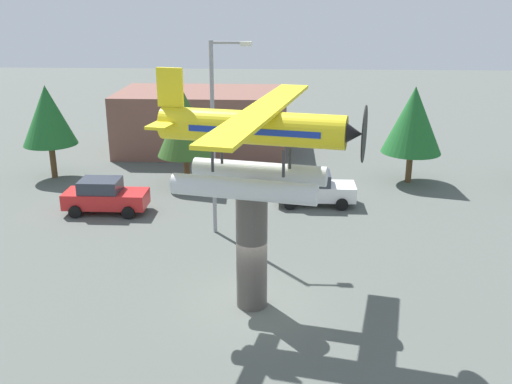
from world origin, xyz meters
The scene contains 10 objects.
ground_plane centered at (0.00, 0.00, 0.00)m, with size 140.00×140.00×0.00m, color #515651.
display_pedestal centered at (0.00, 0.00, 2.20)m, with size 1.10×1.10×4.40m, color #4C4742.
floatplane_monument centered at (0.13, -0.03, 6.07)m, with size 7.15×10.40×4.00m.
car_near_red centered at (-8.08, 9.08, 0.88)m, with size 4.20×2.02×1.76m.
car_mid_white centered at (2.72, 10.84, 0.88)m, with size 4.20×2.02×1.76m.
streetlight_primary centered at (-1.94, 6.73, 5.06)m, with size 1.84×0.28×8.83m.
storefront_building centered at (-4.71, 22.00, 2.12)m, with size 11.81×6.99×4.24m, color brown.
tree_west centered at (-13.01, 14.88, 3.84)m, with size 3.20×3.20×5.64m.
tree_east centered at (-4.60, 13.71, 3.65)m, with size 3.28×3.28×5.49m.
tree_center_back centered at (8.54, 15.01, 3.76)m, with size 3.49×3.49×5.72m.
Camera 1 is at (1.08, -18.61, 10.68)m, focal length 40.77 mm.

